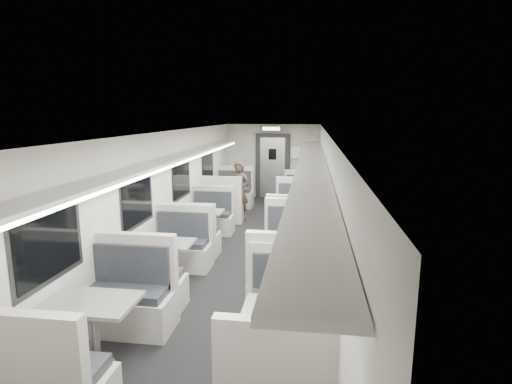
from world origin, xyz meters
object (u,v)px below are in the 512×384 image
(booth_left_d, at_px, (95,334))
(exit_sign, at_px, (271,129))
(vestibule_door, at_px, (273,167))
(booth_right_c, at_px, (293,263))
(booth_left_a, at_px, (229,199))
(booth_left_c, at_px, (167,263))
(booth_left_b, at_px, (203,227))
(booth_right_a, at_px, (301,203))
(passenger, at_px, (239,191))
(booth_right_d, at_px, (283,338))
(booth_right_b, at_px, (298,223))

(booth_left_d, relative_size, exit_sign, 3.66)
(vestibule_door, bearing_deg, booth_right_c, -81.72)
(booth_left_a, distance_m, booth_left_c, 4.84)
(booth_left_b, height_order, exit_sign, exit_sign)
(booth_left_d, relative_size, booth_right_a, 1.08)
(passenger, distance_m, exit_sign, 2.94)
(booth_left_d, xyz_separation_m, exit_sign, (1.00, 8.74, 1.87))
(booth_right_d, height_order, passenger, passenger)
(booth_left_c, bearing_deg, booth_left_d, -90.00)
(booth_left_a, bearing_deg, booth_left_b, -90.00)
(passenger, relative_size, vestibule_door, 0.73)
(booth_left_d, xyz_separation_m, vestibule_door, (1.00, 9.23, 0.63))
(booth_right_c, bearing_deg, exit_sign, 98.90)
(booth_right_c, xyz_separation_m, passenger, (-1.57, 3.93, 0.36))
(booth_left_c, bearing_deg, booth_right_a, 67.25)
(booth_right_a, bearing_deg, booth_right_b, -90.00)
(booth_left_c, xyz_separation_m, booth_right_c, (2.00, 0.20, 0.04))
(booth_left_b, height_order, booth_left_c, booth_left_c)
(exit_sign, bearing_deg, passenger, -103.13)
(booth_right_a, distance_m, passenger, 1.74)
(booth_left_d, bearing_deg, exit_sign, 83.47)
(booth_left_a, distance_m, booth_right_b, 3.02)
(booth_right_d, distance_m, exit_sign, 8.75)
(booth_left_a, relative_size, passenger, 1.45)
(booth_left_c, relative_size, booth_right_c, 0.91)
(booth_left_a, relative_size, booth_right_d, 1.07)
(passenger, height_order, vestibule_door, vestibule_door)
(booth_left_b, height_order, booth_right_d, booth_right_d)
(booth_right_c, xyz_separation_m, exit_sign, (-1.00, 6.38, 1.87))
(booth_left_d, bearing_deg, booth_left_a, 90.00)
(booth_left_b, height_order, booth_right_b, booth_right_b)
(booth_right_d, relative_size, exit_sign, 3.36)
(booth_left_c, bearing_deg, passenger, 84.09)
(passenger, bearing_deg, exit_sign, 94.23)
(booth_right_c, distance_m, vestibule_door, 6.97)
(exit_sign, bearing_deg, booth_left_d, -96.53)
(booth_left_a, xyz_separation_m, booth_right_b, (2.00, -2.27, 0.02))
(booth_left_d, height_order, booth_right_c, booth_right_c)
(booth_right_c, height_order, exit_sign, exit_sign)
(booth_left_b, bearing_deg, booth_left_a, 90.00)
(booth_right_d, distance_m, passenger, 6.24)
(booth_right_b, distance_m, booth_right_c, 2.38)
(booth_right_a, bearing_deg, passenger, -157.73)
(booth_right_c, xyz_separation_m, booth_right_d, (0.00, -2.10, -0.04))
(vestibule_door, relative_size, exit_sign, 3.39)
(booth_left_a, distance_m, passenger, 0.91)
(booth_right_c, bearing_deg, vestibule_door, 98.28)
(passenger, bearing_deg, booth_left_d, -76.53)
(exit_sign, bearing_deg, booth_right_b, -75.98)
(booth_left_a, xyz_separation_m, passenger, (0.43, -0.71, 0.37))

